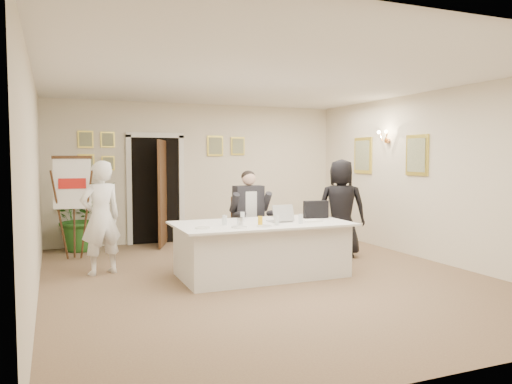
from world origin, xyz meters
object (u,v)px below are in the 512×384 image
object	(u,v)px
standing_man	(101,218)
potted_palm	(82,216)
seated_man	(250,215)
laptop_bag	(316,209)
conference_table	(261,249)
flip_chart	(73,213)
laptop	(280,212)
steel_jug	(240,222)
paper_stack	(311,221)
oj_glass	(260,221)
standing_woman	(341,208)

from	to	relation	value
standing_man	potted_palm	world-z (taller)	standing_man
seated_man	potted_palm	distance (m)	3.25
laptop_bag	conference_table	bearing A→B (deg)	-165.25
flip_chart	laptop	bearing A→B (deg)	-38.86
laptop	steel_jug	xyz separation A→B (m)	(-0.69, -0.19, -0.08)
laptop	steel_jug	size ratio (longest dim) A/B	3.20
standing_man	laptop_bag	bearing A→B (deg)	146.86
laptop_bag	paper_stack	bearing A→B (deg)	-122.05
oj_glass	flip_chart	bearing A→B (deg)	132.59
flip_chart	oj_glass	bearing A→B (deg)	-47.41
standing_woman	laptop	xyz separation A→B (m)	(-1.53, -0.78, 0.07)
standing_woman	laptop_bag	distance (m)	1.05
seated_man	standing_woman	xyz separation A→B (m)	(1.61, -0.22, 0.08)
seated_man	paper_stack	distance (m)	1.29
potted_palm	oj_glass	size ratio (longest dim) A/B	9.69
flip_chart	laptop_bag	xyz separation A→B (m)	(3.45, -2.06, 0.12)
standing_woman	steel_jug	world-z (taller)	standing_woman
standing_man	laptop_bag	world-z (taller)	standing_man
flip_chart	standing_man	size ratio (longest dim) A/B	1.02
potted_palm	standing_woman	bearing A→B (deg)	-29.26
paper_stack	laptop	bearing A→B (deg)	156.16
standing_man	laptop_bag	distance (m)	3.22
potted_palm	laptop_bag	bearing A→B (deg)	-41.82
paper_stack	flip_chart	bearing A→B (deg)	142.86
conference_table	potted_palm	size ratio (longest dim) A/B	1.98
oj_glass	standing_woman	bearing A→B (deg)	28.80
flip_chart	standing_woman	distance (m)	4.52
conference_table	steel_jug	bearing A→B (deg)	-155.27
potted_palm	laptop	distance (m)	4.02
steel_jug	oj_glass	bearing A→B (deg)	-24.95
seated_man	flip_chart	world-z (taller)	flip_chart
standing_woman	conference_table	bearing A→B (deg)	54.03
flip_chart	potted_palm	xyz separation A→B (m)	(0.18, 0.86, -0.16)
conference_table	seated_man	xyz separation A→B (m)	(0.21, 1.00, 0.37)
conference_table	laptop	bearing A→B (deg)	0.54
paper_stack	steel_jug	xyz separation A→B (m)	(-1.11, 0.00, 0.04)
standing_woman	laptop_bag	xyz separation A→B (m)	(-0.84, -0.62, 0.07)
flip_chart	oj_glass	xyz separation A→B (m)	(2.32, -2.52, 0.05)
oj_glass	steel_jug	distance (m)	0.28
standing_woman	oj_glass	size ratio (longest dim) A/B	12.94
laptop	laptop_bag	world-z (taller)	laptop
seated_man	oj_glass	world-z (taller)	seated_man
potted_palm	oj_glass	xyz separation A→B (m)	(2.14, -3.38, 0.21)
paper_stack	oj_glass	xyz separation A→B (m)	(-0.86, -0.12, 0.05)
flip_chart	standing_man	bearing A→B (deg)	-75.25
potted_palm	paper_stack	distance (m)	4.44
standing_woman	paper_stack	xyz separation A→B (m)	(-1.11, -0.97, -0.05)
standing_man	laptop_bag	xyz separation A→B (m)	(3.12, -0.81, 0.08)
conference_table	laptop	world-z (taller)	laptop
paper_stack	standing_woman	bearing A→B (deg)	41.12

